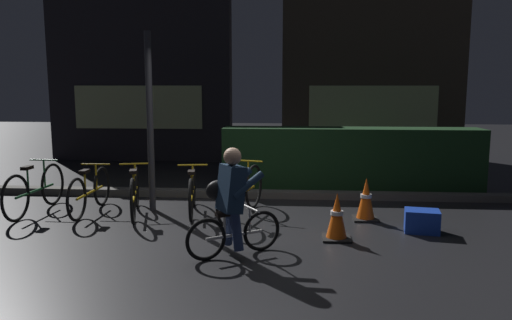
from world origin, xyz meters
The scene contains 15 objects.
ground_plane centered at (0.00, 0.00, 0.00)m, with size 40.00×40.00×0.00m, color black.
sidewalk_curb centered at (0.00, 2.20, 0.06)m, with size 12.00×0.24×0.12m, color #56544F.
hedge_row centered at (1.80, 3.10, 0.58)m, with size 4.80×0.70×1.15m, color #19381C.
storefront_left centered at (-3.27, 6.50, 2.20)m, with size 4.75×0.54×4.42m.
storefront_right centered at (2.79, 7.20, 2.07)m, with size 4.76×0.54×4.17m.
street_post centered at (-1.47, 1.20, 1.37)m, with size 0.10×0.10×2.74m, color #2D2D33.
parked_bike_leftmost centered at (-3.20, 0.89, 0.36)m, with size 0.46×1.71×0.79m.
parked_bike_left_mid centered at (-2.37, 0.95, 0.33)m, with size 0.46×1.58×0.73m.
parked_bike_center_left centered at (-1.64, 0.87, 0.34)m, with size 0.53×1.59×0.75m.
parked_bike_center_right centered at (-0.80, 1.03, 0.33)m, with size 0.46×1.55×0.72m.
parked_bike_right_mid centered at (-0.04, 0.92, 0.36)m, with size 0.57×1.70×0.81m.
traffic_cone_near centered at (1.27, -0.10, 0.29)m, with size 0.36×0.36×0.60m.
traffic_cone_far centered at (1.78, 0.86, 0.30)m, with size 0.36×0.36×0.62m.
blue_crate centered at (2.43, 0.30, 0.15)m, with size 0.44×0.32×0.30m, color #193DB7.
cyclist centered at (0.02, -0.79, 0.63)m, with size 1.02×0.68×1.25m.
Camera 1 is at (0.71, -6.14, 1.91)m, focal length 34.33 mm.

